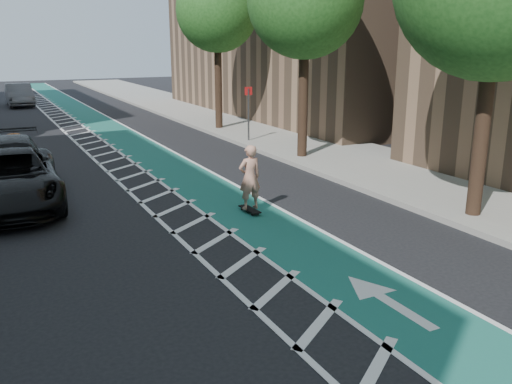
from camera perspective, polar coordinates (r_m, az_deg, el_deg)
ground at (r=10.63m, az=-8.81°, el=-8.80°), size 120.00×120.00×0.00m
bike_lane at (r=20.60m, az=-9.81°, el=3.13°), size 2.00×90.00×0.01m
buffer_strip at (r=20.22m, az=-13.87°, el=2.67°), size 1.40×90.00×0.01m
sidewalk_right at (r=23.31m, az=5.62°, el=4.88°), size 5.00×90.00×0.15m
curb_right at (r=22.10m, az=0.25°, el=4.39°), size 0.12×90.00×0.16m
tree_r_c at (r=20.42m, az=5.26°, el=19.46°), size 4.20×4.20×7.90m
tree_r_d at (r=27.51m, az=-4.15°, el=18.45°), size 4.20×4.20×7.90m
sign_post at (r=23.90m, az=-0.79°, el=8.32°), size 0.35×0.08×2.47m
skateboard at (r=14.25m, az=-0.66°, el=-1.84°), size 0.27×0.85×0.11m
skateboarder at (r=14.02m, az=-0.67°, el=1.56°), size 0.64×0.43×1.70m
suv_near at (r=16.10m, az=-24.54°, el=1.28°), size 2.84×5.69×1.55m
suv_far at (r=17.12m, az=-24.78°, el=2.23°), size 2.70×5.87×1.66m
car_grey at (r=42.02m, az=-23.65°, el=9.35°), size 1.66×4.67×1.53m
pedestrian at (r=18.57m, az=21.65°, el=4.29°), size 0.97×1.09×1.85m
barrel_b at (r=23.61m, az=-24.09°, el=4.52°), size 0.61×0.61×0.83m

